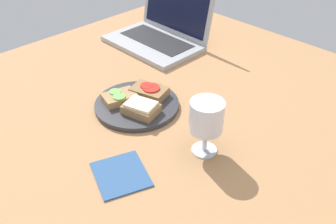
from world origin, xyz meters
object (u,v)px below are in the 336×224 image
object	(u,v)px
sandwich_with_cheese	(141,108)
laptop	(160,33)
plate	(137,105)
napkin	(121,174)
sandwich_with_cucumber	(119,97)
sandwich_with_tomato	(149,91)
wine_glass	(206,119)

from	to	relation	value
sandwich_with_cheese	laptop	xyz separation A→B (cm)	(-31.13, 36.82, 1.11)
plate	napkin	distance (cm)	27.37
napkin	sandwich_with_cucumber	bearing A→B (deg)	141.63
sandwich_with_cucumber	laptop	xyz separation A→B (cm)	(-22.33, 37.36, 1.45)
sandwich_with_cheese	sandwich_with_tomato	size ratio (longest dim) A/B	0.93
sandwich_with_tomato	wine_glass	size ratio (longest dim) A/B	0.81
sandwich_with_cheese	laptop	bearing A→B (deg)	130.21
sandwich_with_cheese	napkin	bearing A→B (deg)	-53.37
laptop	sandwich_with_cheese	bearing A→B (deg)	-49.79
wine_glass	laptop	xyz separation A→B (cm)	(-52.57, 35.01, -5.58)
plate	sandwich_with_tomato	world-z (taller)	sandwich_with_tomato
sandwich_with_cucumber	laptop	bearing A→B (deg)	120.87
sandwich_with_cucumber	wine_glass	bearing A→B (deg)	4.45
sandwich_with_tomato	wine_glass	bearing A→B (deg)	-11.98
sandwich_with_cheese	wine_glass	bearing A→B (deg)	4.83
laptop	napkin	xyz separation A→B (cm)	(44.68, -55.06, -3.95)
sandwich_with_cheese	sandwich_with_cucumber	bearing A→B (deg)	-176.47
sandwich_with_cucumber	wine_glass	distance (cm)	31.14
sandwich_with_tomato	wine_glass	distance (cm)	27.71
sandwich_with_cucumber	napkin	bearing A→B (deg)	-38.37
sandwich_with_cucumber	laptop	world-z (taller)	laptop
sandwich_with_cheese	plate	bearing A→B (deg)	153.28
sandwich_with_cucumber	plate	bearing A→B (deg)	33.62
plate	wine_glass	world-z (taller)	wine_glass
wine_glass	sandwich_with_cheese	bearing A→B (deg)	-175.17
wine_glass	napkin	bearing A→B (deg)	-111.49
sandwich_with_cucumber	laptop	size ratio (longest dim) A/B	0.31
plate	sandwich_with_cheese	world-z (taller)	sandwich_with_cheese
sandwich_with_cheese	napkin	xyz separation A→B (cm)	(13.56, -18.24, -2.84)
sandwich_with_cucumber	napkin	xyz separation A→B (cm)	(22.35, -17.70, -2.51)
plate	sandwich_with_cucumber	xyz separation A→B (cm)	(-4.25, -2.83, 1.94)
napkin	sandwich_with_tomato	bearing A→B (deg)	125.67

